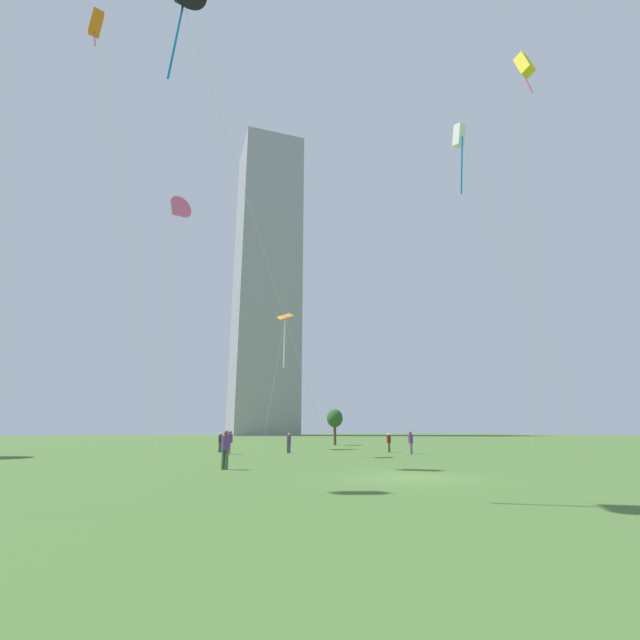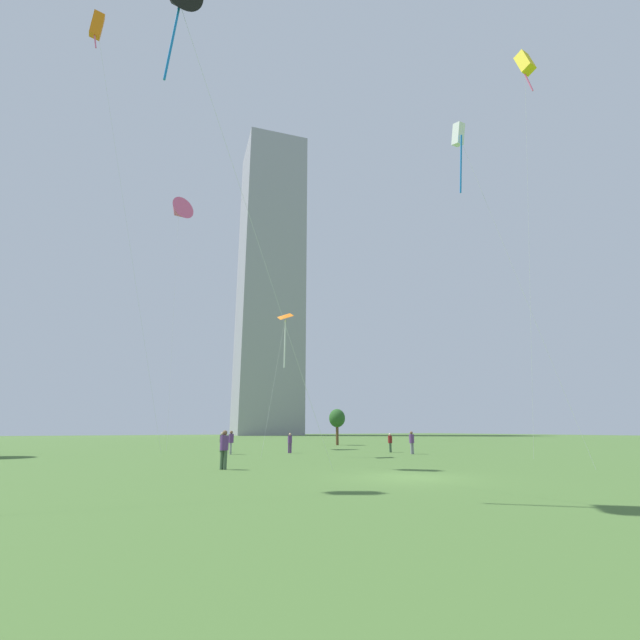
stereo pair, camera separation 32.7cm
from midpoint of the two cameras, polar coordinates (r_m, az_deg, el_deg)
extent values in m
plane|color=#476B30|center=(19.11, 12.03, -19.79)|extent=(280.00, 280.00, 0.00)
cylinder|color=#3F593F|center=(22.69, -12.05, -17.72)|extent=(0.17, 0.17, 0.91)
cylinder|color=#3F593F|center=(22.78, -12.49, -17.68)|extent=(0.17, 0.17, 0.91)
cylinder|color=#593372|center=(22.70, -12.16, -15.65)|extent=(0.42, 0.42, 0.72)
sphere|color=brown|center=(22.69, -12.09, -14.44)|extent=(0.25, 0.25, 0.25)
cylinder|color=gray|center=(36.32, 12.31, -16.34)|extent=(0.16, 0.16, 0.85)
cylinder|color=gray|center=(36.45, 12.49, -16.32)|extent=(0.16, 0.16, 0.85)
cylinder|color=#593372|center=(36.36, 12.33, -15.13)|extent=(0.39, 0.39, 0.67)
sphere|color=brown|center=(36.35, 12.29, -14.42)|extent=(0.23, 0.23, 0.23)
cylinder|color=gray|center=(35.97, -11.52, -16.39)|extent=(0.16, 0.16, 0.87)
cylinder|color=gray|center=(35.79, -11.52, -16.40)|extent=(0.16, 0.16, 0.87)
cylinder|color=#593372|center=(35.86, -11.45, -15.15)|extent=(0.40, 0.40, 0.69)
sphere|color=brown|center=(35.85, -11.42, -14.41)|extent=(0.24, 0.24, 0.24)
cylinder|color=#593372|center=(37.21, -3.65, -16.63)|extent=(0.15, 0.15, 0.78)
cylinder|color=#593372|center=(37.21, -3.90, -16.62)|extent=(0.15, 0.15, 0.78)
cylinder|color=#593372|center=(37.19, -3.76, -15.56)|extent=(0.36, 0.36, 0.61)
sphere|color=tan|center=(37.18, -3.75, -14.92)|extent=(0.21, 0.21, 0.21)
cylinder|color=#3F593F|center=(38.79, 9.63, -16.37)|extent=(0.14, 0.14, 0.77)
cylinder|color=#3F593F|center=(38.64, 9.53, -16.38)|extent=(0.14, 0.14, 0.77)
cylinder|color=maroon|center=(38.69, 9.53, -15.36)|extent=(0.35, 0.35, 0.61)
sphere|color=beige|center=(38.68, 9.51, -14.75)|extent=(0.21, 0.21, 0.21)
cylinder|color=#3F593F|center=(39.23, -12.81, -16.17)|extent=(0.15, 0.15, 0.80)
cylinder|color=#3F593F|center=(39.33, -12.61, -16.18)|extent=(0.15, 0.15, 0.80)
cylinder|color=#2D2D33|center=(39.26, -12.65, -15.13)|extent=(0.37, 0.37, 0.64)
sphere|color=beige|center=(39.25, -12.61, -14.50)|extent=(0.22, 0.22, 0.22)
cylinder|color=silver|center=(33.66, 26.28, 8.00)|extent=(1.82, 4.21, 27.69)
cube|color=yellow|center=(39.27, 25.80, 28.38)|extent=(0.88, 1.25, 2.04)
cylinder|color=#E5598C|center=(38.36, 26.06, 26.81)|extent=(0.43, 0.47, 2.18)
cylinder|color=silver|center=(48.11, -18.71, 0.60)|extent=(0.31, 6.11, 27.31)
cone|color=#E5598C|center=(55.79, -18.10, 13.55)|extent=(3.45, 3.21, 3.11)
cylinder|color=silver|center=(31.82, -5.84, -8.24)|extent=(2.11, 1.00, 10.48)
pyramid|color=orange|center=(33.63, -4.36, 0.54)|extent=(1.72, 1.69, 0.79)
cylinder|color=white|center=(33.16, -4.42, -3.13)|extent=(0.23, 0.41, 3.70)
cylinder|color=silver|center=(26.10, 25.33, 4.31)|extent=(4.35, 2.83, 19.28)
cube|color=white|center=(29.62, 18.21, 22.38)|extent=(0.61, 0.83, 1.40)
cylinder|color=blue|center=(28.47, 18.54, 19.06)|extent=(0.40, 0.78, 3.43)
cylinder|color=silver|center=(19.64, -7.46, 9.35)|extent=(9.55, 3.21, 19.54)
cylinder|color=blue|center=(21.63, -18.50, 31.95)|extent=(0.35, 0.56, 3.80)
cylinder|color=silver|center=(36.56, -23.67, 8.92)|extent=(8.60, 6.72, 31.17)
cube|color=orange|center=(42.22, -27.27, 31.44)|extent=(0.87, 1.09, 1.95)
cylinder|color=#E5598C|center=(41.40, -27.49, 30.26)|extent=(0.42, 0.29, 1.78)
cylinder|color=brown|center=(55.18, 2.48, -14.94)|extent=(0.35, 0.35, 2.56)
ellipsoid|color=#285623|center=(55.19, 2.45, -12.88)|extent=(2.00, 2.00, 2.25)
cube|color=#939399|center=(152.79, -6.62, 5.18)|extent=(24.80, 26.07, 105.11)
camera|label=1|loc=(0.16, -89.69, -0.08)|focal=24.10mm
camera|label=2|loc=(0.16, 90.31, 0.08)|focal=24.10mm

